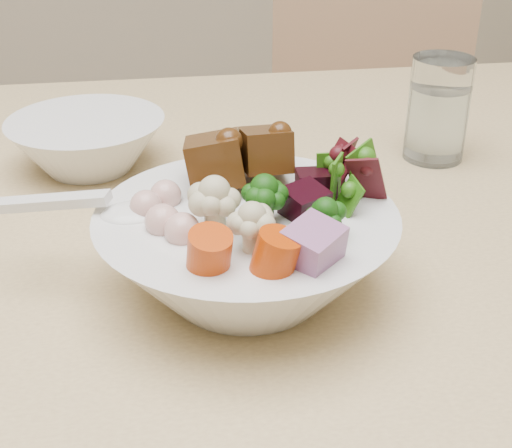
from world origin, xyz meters
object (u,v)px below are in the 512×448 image
object	(u,v)px
water_glass	(438,113)
food_bowl	(249,245)
side_bowl	(88,144)
dining_table	(409,285)
chair_far	(363,169)

from	to	relation	value
water_glass	food_bowl	bearing A→B (deg)	-138.62
water_glass	side_bowl	world-z (taller)	water_glass
dining_table	food_bowl	xyz separation A→B (m)	(-0.19, -0.09, 0.12)
food_bowl	side_bowl	size ratio (longest dim) A/B	1.39
dining_table	side_bowl	world-z (taller)	side_bowl
dining_table	food_bowl	distance (m)	0.24
dining_table	water_glass	world-z (taller)	water_glass
chair_far	food_bowl	world-z (taller)	food_bowl
water_glass	side_bowl	size ratio (longest dim) A/B	0.68
food_bowl	side_bowl	distance (m)	0.30
food_bowl	side_bowl	bearing A→B (deg)	116.10
chair_far	water_glass	xyz separation A→B (m)	(-0.14, -0.60, 0.35)
dining_table	water_glass	size ratio (longest dim) A/B	15.10
dining_table	chair_far	world-z (taller)	chair_far
water_glass	chair_far	bearing A→B (deg)	77.22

